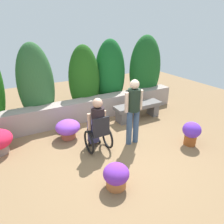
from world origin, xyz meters
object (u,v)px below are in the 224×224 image
Objects in this scene: stone_bench at (138,109)px; person_in_wheelchair at (97,126)px; flower_pot_small_foreground at (116,176)px; flower_pot_purple_near at (191,132)px; flower_pot_red_accent at (68,128)px; person_standing_companion at (133,108)px.

person_in_wheelchair is at bearing -147.55° from stone_bench.
person_in_wheelchair is 1.34m from flower_pot_small_foreground.
flower_pot_purple_near is 0.95× the size of flower_pot_red_accent.
person_in_wheelchair is 2.19× the size of flower_pot_purple_near.
flower_pot_small_foreground is at bearing -119.96° from person_standing_companion.
flower_pot_small_foreground is (0.27, -2.12, -0.03)m from flower_pot_red_accent.
flower_pot_red_accent is 2.14m from flower_pot_small_foreground.
stone_bench is 3.03m from flower_pot_small_foreground.
flower_pot_small_foreground is (-2.34, -0.37, -0.10)m from flower_pot_purple_near.
stone_bench is 2.46× the size of flower_pot_red_accent.
person_in_wheelchair is 1.03m from flower_pot_red_accent.
person_standing_companion is (-0.95, -1.11, 0.62)m from stone_bench.
person_standing_companion is at bearing -36.17° from flower_pot_red_accent.
stone_bench is at bearing 26.25° from person_in_wheelchair.
stone_bench is 3.27× the size of flower_pot_small_foreground.
stone_bench is 2.09m from person_in_wheelchair.
flower_pot_purple_near is at bearing -17.06° from person_standing_companion.
person_standing_companion reaches higher than flower_pot_red_accent.
flower_pot_red_accent is at bearing 158.18° from person_standing_companion.
person_in_wheelchair is at bearing -174.95° from person_standing_companion.
person_standing_companion is at bearing 45.70° from flower_pot_small_foreground.
person_in_wheelchair is 0.80× the size of person_standing_companion.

